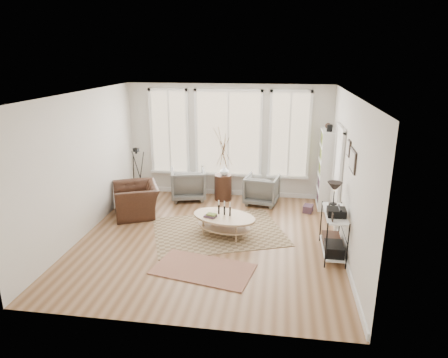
% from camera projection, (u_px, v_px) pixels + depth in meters
% --- Properties ---
extents(room, '(5.50, 5.54, 2.90)m').
position_uv_depth(room, '(211.00, 171.00, 7.71)').
color(room, '#936D4B').
rests_on(room, ground).
extents(bay_window, '(4.14, 0.12, 2.24)m').
position_uv_depth(bay_window, '(228.00, 135.00, 10.20)').
color(bay_window, '#D7BB86').
rests_on(bay_window, ground).
extents(door, '(0.09, 1.06, 2.22)m').
position_uv_depth(door, '(337.00, 175.00, 8.51)').
color(door, silver).
rests_on(door, ground).
extents(bookcase, '(0.31, 0.85, 2.06)m').
position_uv_depth(bookcase, '(326.00, 169.00, 9.60)').
color(bookcase, white).
rests_on(bookcase, ground).
extents(low_shelf, '(0.38, 1.08, 1.30)m').
position_uv_depth(low_shelf, '(334.00, 229.00, 7.36)').
color(low_shelf, white).
rests_on(low_shelf, ground).
extents(wall_art, '(0.04, 0.88, 0.44)m').
position_uv_depth(wall_art, '(352.00, 157.00, 6.95)').
color(wall_art, black).
rests_on(wall_art, ground).
extents(rug_main, '(3.19, 2.80, 0.01)m').
position_uv_depth(rug_main, '(218.00, 231.00, 8.46)').
color(rug_main, brown).
rests_on(rug_main, ground).
extents(rug_runner, '(1.86, 1.27, 0.01)m').
position_uv_depth(rug_runner, '(203.00, 269.00, 6.96)').
color(rug_runner, brown).
rests_on(rug_runner, ground).
extents(coffee_table, '(1.54, 1.23, 0.62)m').
position_uv_depth(coffee_table, '(224.00, 220.00, 8.20)').
color(coffee_table, tan).
rests_on(coffee_table, ground).
extents(armchair_left, '(1.05, 1.07, 0.80)m').
position_uv_depth(armchair_left, '(188.00, 184.00, 10.27)').
color(armchair_left, slate).
rests_on(armchair_left, ground).
extents(armchair_right, '(0.91, 0.93, 0.74)m').
position_uv_depth(armchair_right, '(262.00, 189.00, 9.95)').
color(armchair_right, slate).
rests_on(armchair_right, ground).
extents(side_table, '(0.44, 0.44, 1.85)m').
position_uv_depth(side_table, '(223.00, 166.00, 10.07)').
color(side_table, '#391F14').
rests_on(side_table, ground).
extents(vase, '(0.27, 0.27, 0.23)m').
position_uv_depth(vase, '(224.00, 171.00, 10.08)').
color(vase, silver).
rests_on(vase, side_table).
extents(accent_chair, '(1.42, 1.35, 0.72)m').
position_uv_depth(accent_chair, '(136.00, 200.00, 9.26)').
color(accent_chair, '#391F14').
rests_on(accent_chair, ground).
extents(tripod_camera, '(0.47, 0.47, 1.34)m').
position_uv_depth(tripod_camera, '(138.00, 176.00, 10.21)').
color(tripod_camera, black).
rests_on(tripod_camera, ground).
extents(book_stack_near, '(0.27, 0.31, 0.17)m').
position_uv_depth(book_stack_near, '(308.00, 209.00, 9.47)').
color(book_stack_near, maroon).
rests_on(book_stack_near, ground).
extents(book_stack_far, '(0.24, 0.28, 0.15)m').
position_uv_depth(book_stack_far, '(308.00, 209.00, 9.47)').
color(book_stack_far, maroon).
rests_on(book_stack_far, ground).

